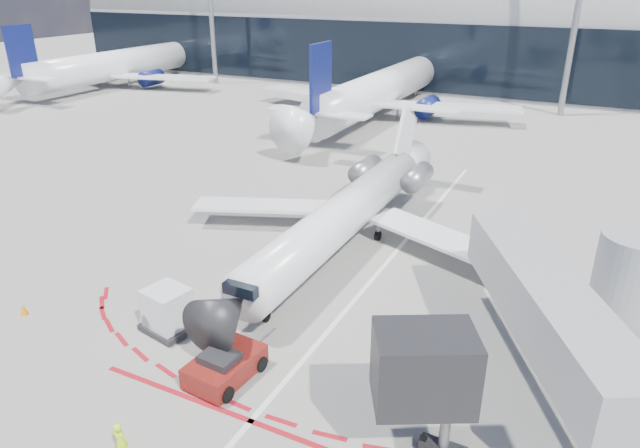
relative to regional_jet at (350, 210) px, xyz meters
The scene contains 13 objects.
ground 5.60m from the regional_jet, 54.32° to the right, with size 260.00×260.00×0.00m, color slate.
apron_centerline 4.32m from the regional_jet, 35.96° to the right, with size 0.25×40.00×0.01m, color silver.
apron_stop_bar 16.11m from the regional_jet, 79.18° to the right, with size 14.00×0.25×0.01m, color maroon.
terminal_building 61.20m from the regional_jet, 87.18° to the left, with size 150.00×24.15×24.00m.
jet_bridge 14.69m from the regional_jet, 29.34° to the right, with size 10.03×15.20×4.90m.
light_mast_centre 45.72m from the regional_jet, 79.66° to the left, with size 0.70×0.70×25.00m, color gray.
regional_jet is the anchor object (origin of this frame).
pushback_tug 14.12m from the regional_jet, 87.14° to the right, with size 2.39×5.18×1.33m.
ramp_worker 19.24m from the regional_jet, 89.47° to the right, with size 0.60×0.39×1.64m, color #CDFF1A.
uld_container 12.91m from the regional_jet, 106.31° to the right, with size 2.61×2.34×2.14m.
safety_cone_left 18.18m from the regional_jet, 126.83° to the right, with size 0.39×0.39×0.54m, color orange.
bg_airliner_0 64.70m from the regional_jet, 146.12° to the left, with size 37.64×39.86×12.18m, color white, non-canonical shape.
bg_airliner_1 36.31m from the regional_jet, 107.91° to the left, with size 37.57×39.78×12.16m, color white, non-canonical shape.
Camera 1 is at (9.64, -25.02, 15.06)m, focal length 32.00 mm.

